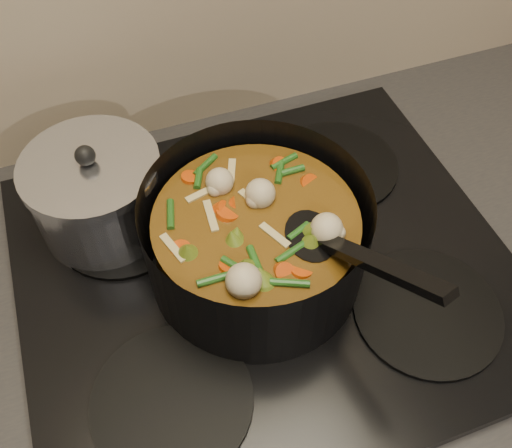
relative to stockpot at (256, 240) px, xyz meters
name	(u,v)px	position (x,y,z in m)	size (l,w,h in m)	color
counter	(263,401)	(0.01, 0.00, -0.53)	(2.64, 0.64, 0.91)	brown
stovetop	(266,270)	(0.01, 0.00, -0.07)	(0.62, 0.54, 0.03)	black
stockpot	(256,240)	(0.00, 0.00, 0.00)	(0.29, 0.35, 0.20)	black
saucepan	(98,194)	(-0.17, 0.14, 0.00)	(0.17, 0.17, 0.14)	silver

